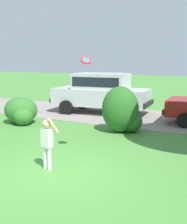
% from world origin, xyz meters
% --- Properties ---
extents(ground_plane, '(80.00, 80.00, 0.00)m').
position_xyz_m(ground_plane, '(0.00, 0.00, 0.00)').
color(ground_plane, '#478438').
extents(driveway_strip, '(28.00, 4.40, 0.02)m').
position_xyz_m(driveway_strip, '(0.00, 7.26, 0.01)').
color(driveway_strip, gray).
rests_on(driveway_strip, ground).
extents(shrub_near_tree, '(1.45, 1.30, 1.08)m').
position_xyz_m(shrub_near_tree, '(-4.45, 3.87, 0.50)').
color(shrub_near_tree, '#33702B').
rests_on(shrub_near_tree, ground).
extents(shrub_centre_left, '(1.42, 1.23, 1.65)m').
position_xyz_m(shrub_centre_left, '(-0.27, 4.44, 0.75)').
color(shrub_centre_left, '#286023').
rests_on(shrub_centre_left, ground).
extents(parked_suv, '(4.85, 2.42, 1.92)m').
position_xyz_m(parked_suv, '(-2.63, 7.48, 1.08)').
color(parked_suv, silver).
rests_on(parked_suv, ground).
extents(child_thrower, '(0.47, 0.23, 1.29)m').
position_xyz_m(child_thrower, '(-0.37, 0.10, 0.72)').
color(child_thrower, white).
rests_on(child_thrower, ground).
extents(frisbee, '(0.30, 0.27, 0.25)m').
position_xyz_m(frisbee, '(0.08, 1.20, 2.58)').
color(frisbee, red).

